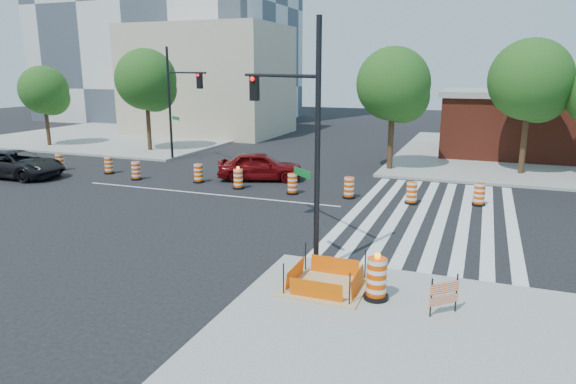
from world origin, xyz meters
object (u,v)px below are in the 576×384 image
Objects in this scene: red_coupe at (260,166)px; dark_suv at (18,164)px; signal_pole_se at (294,119)px; signal_pole_nw at (178,94)px.

red_coupe reaches higher than dark_suv.
dark_suv is 20.49m from signal_pole_se.
signal_pole_nw is at bearing 47.36° from red_coupe.
red_coupe is at bearing -18.17° from signal_pole_se.
dark_suv is at bearing 88.53° from red_coupe.
signal_pole_se is at bearing -109.70° from dark_suv.
signal_pole_se is 1.00× the size of signal_pole_nw.
signal_pole_nw is (6.23, 7.30, 3.75)m from dark_suv.
dark_suv is 10.31m from signal_pole_nw.
signal_pole_nw reaches higher than red_coupe.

